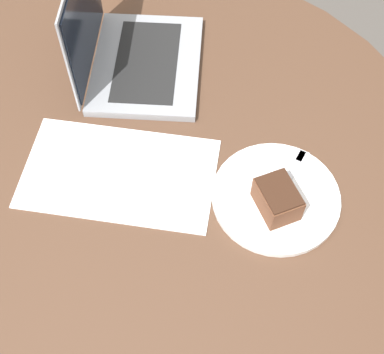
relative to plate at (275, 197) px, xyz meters
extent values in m
plane|color=#4C4742|center=(-0.31, 0.05, -0.77)|extent=(12.00, 12.00, 0.00)
cylinder|color=#4C3323|center=(-0.31, 0.05, -0.76)|extent=(0.55, 0.55, 0.02)
cylinder|color=#4C3323|center=(-0.31, 0.05, -0.39)|extent=(0.13, 0.13, 0.71)
cylinder|color=#4C3323|center=(-0.31, 0.05, -0.02)|extent=(1.36, 1.36, 0.03)
cube|color=brown|center=(-0.64, 0.73, -0.54)|extent=(0.05, 0.05, 0.45)
cube|color=white|center=(-0.30, 0.06, 0.00)|extent=(0.40, 0.27, 0.00)
cylinder|color=white|center=(0.00, 0.00, 0.00)|extent=(0.24, 0.24, 0.01)
cube|color=brown|center=(0.00, -0.02, 0.03)|extent=(0.09, 0.10, 0.06)
cube|color=#351E13|center=(0.00, -0.02, 0.06)|extent=(0.09, 0.10, 0.00)
cube|color=silver|center=(0.02, 0.02, 0.01)|extent=(0.09, 0.15, 0.00)
cube|color=silver|center=(0.06, 0.09, 0.01)|extent=(0.04, 0.04, 0.00)
cube|color=gray|center=(-0.26, 0.34, 0.00)|extent=(0.25, 0.32, 0.02)
cube|color=black|center=(-0.26, 0.34, 0.01)|extent=(0.15, 0.25, 0.00)
cube|color=gray|center=(-0.38, 0.35, 0.13)|extent=(0.02, 0.30, 0.23)
cube|color=black|center=(-0.38, 0.35, 0.13)|extent=(0.02, 0.28, 0.21)
camera|label=1|loc=(-0.16, -0.51, 0.88)|focal=50.00mm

